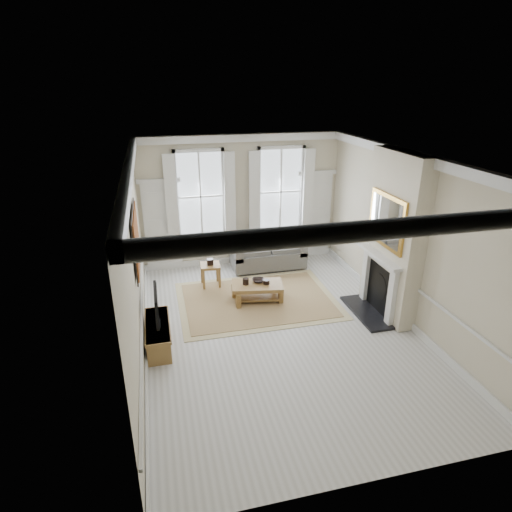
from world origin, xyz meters
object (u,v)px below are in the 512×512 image
object	(u,v)px
coffee_table	(257,287)
sofa	(267,254)
tv_stand	(158,335)
side_table	(210,269)

from	to	relation	value
coffee_table	sofa	bearing A→B (deg)	78.06
coffee_table	tv_stand	size ratio (longest dim) A/B	0.94
side_table	coffee_table	xyz separation A→B (m)	(0.90, -1.01, -0.11)
sofa	coffee_table	bearing A→B (deg)	-111.60
sofa	side_table	bearing A→B (deg)	-153.61
sofa	side_table	xyz separation A→B (m)	(-1.62, -0.80, 0.09)
tv_stand	sofa	bearing A→B (deg)	46.41
side_table	tv_stand	size ratio (longest dim) A/B	0.43
sofa	tv_stand	distance (m)	4.25
side_table	tv_stand	xyz separation A→B (m)	(-1.30, -2.27, -0.22)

